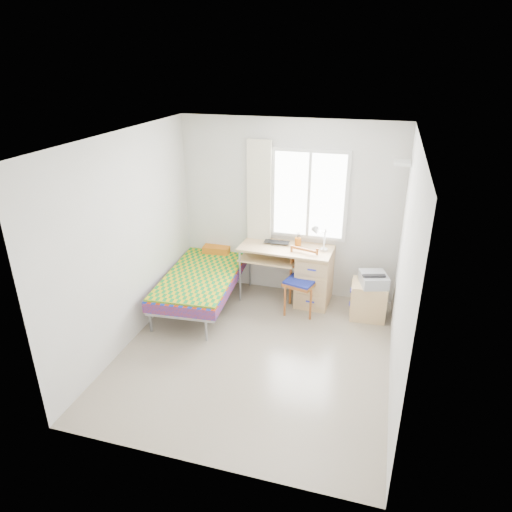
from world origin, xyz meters
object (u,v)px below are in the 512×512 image
at_px(desk, 310,274).
at_px(cabinet, 368,300).
at_px(bed, 206,274).
at_px(chair, 302,277).
at_px(printer, 374,279).

height_order(desk, cabinet, desk).
relative_size(bed, desk, 1.57).
bearing_deg(cabinet, chair, -178.72).
bearing_deg(desk, printer, -11.59).
relative_size(desk, cabinet, 2.63).
xyz_separation_m(bed, desk, (1.47, 0.38, 0.01)).
distance_m(bed, cabinet, 2.35).
relative_size(desk, chair, 1.45).
bearing_deg(chair, desk, 92.09).
bearing_deg(desk, cabinet, -10.14).
bearing_deg(chair, bed, -160.32).
bearing_deg(bed, chair, 0.39).
xyz_separation_m(cabinet, printer, (0.04, -0.03, 0.34)).
bearing_deg(chair, cabinet, 19.70).
height_order(bed, printer, bed).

